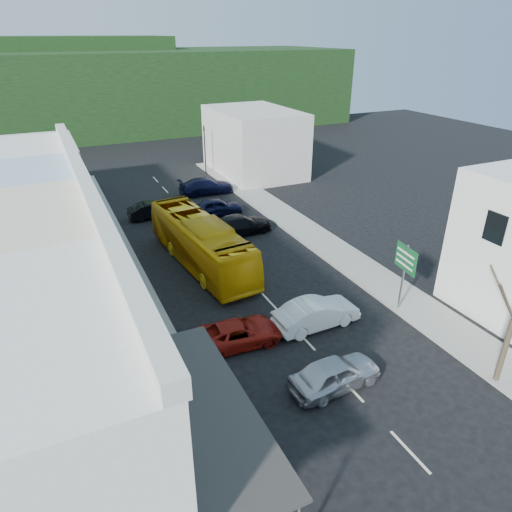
{
  "coord_description": "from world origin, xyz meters",
  "views": [
    {
      "loc": [
        -10.68,
        -16.74,
        14.56
      ],
      "look_at": [
        0.0,
        6.0,
        2.2
      ],
      "focal_mm": 32.0,
      "sensor_mm": 36.0,
      "label": 1
    }
  ],
  "objects": [
    {
      "name": "hillside",
      "position": [
        -1.45,
        65.09,
        6.73
      ],
      "size": [
        80.0,
        26.0,
        14.0
      ],
      "color": "black",
      "rests_on": "ground"
    },
    {
      "name": "pedestrian_left",
      "position": [
        -8.5,
        3.78,
        1.0
      ],
      "size": [
        0.57,
        0.7,
        1.7
      ],
      "primitive_type": "imported",
      "rotation": [
        0.0,
        0.0,
        1.9
      ],
      "color": "black",
      "rests_on": "sidewalk_left"
    },
    {
      "name": "distant_block_left",
      "position": [
        -12.0,
        27.0,
        3.0
      ],
      "size": [
        8.0,
        10.0,
        6.0
      ],
      "primitive_type": "cube",
      "color": "#B7B2A8",
      "rests_on": "ground"
    },
    {
      "name": "car_navy_far",
      "position": [
        3.46,
        25.03,
        0.7
      ],
      "size": [
        4.56,
        2.0,
        1.4
      ],
      "primitive_type": "imported",
      "rotation": [
        0.0,
        0.0,
        1.54
      ],
      "color": "black",
      "rests_on": "ground"
    },
    {
      "name": "sidewalk_left",
      "position": [
        -7.5,
        10.0,
        0.07
      ],
      "size": [
        3.0,
        52.0,
        0.15
      ],
      "primitive_type": "cube",
      "color": "gray",
      "rests_on": "ground"
    },
    {
      "name": "traffic_signal",
      "position": [
        5.8,
        31.81,
        2.7
      ],
      "size": [
        1.29,
        1.45,
        5.4
      ],
      "primitive_type": null,
      "rotation": [
        0.0,
        0.0,
        2.76
      ],
      "color": "black",
      "rests_on": "ground"
    },
    {
      "name": "ground",
      "position": [
        0.0,
        0.0,
        0.0
      ],
      "size": [
        120.0,
        120.0,
        0.0
      ],
      "primitive_type": "plane",
      "color": "black",
      "rests_on": "ground"
    },
    {
      "name": "car_white",
      "position": [
        1.18,
        0.77,
        0.7
      ],
      "size": [
        4.46,
        1.94,
        1.4
      ],
      "primitive_type": "imported",
      "rotation": [
        0.0,
        0.0,
        1.6
      ],
      "color": "white",
      "rests_on": "ground"
    },
    {
      "name": "car_navy_mid",
      "position": [
        2.31,
        19.01,
        0.7
      ],
      "size": [
        4.56,
        2.25,
        1.4
      ],
      "primitive_type": "imported",
      "rotation": [
        0.0,
        0.0,
        1.47
      ],
      "color": "black",
      "rests_on": "ground"
    },
    {
      "name": "distant_block_right",
      "position": [
        11.0,
        30.0,
        3.5
      ],
      "size": [
        8.0,
        12.0,
        7.0
      ],
      "primitive_type": "cube",
      "color": "#B7B2A8",
      "rests_on": "ground"
    },
    {
      "name": "bus",
      "position": [
        -2.05,
        10.55,
        1.55
      ],
      "size": [
        3.58,
        11.78,
        3.1
      ],
      "primitive_type": "imported",
      "rotation": [
        0.0,
        0.0,
        0.09
      ],
      "color": "#EFB00D",
      "rests_on": "ground"
    },
    {
      "name": "car_silver",
      "position": [
        -0.63,
        -3.71,
        0.7
      ],
      "size": [
        4.5,
        2.07,
        1.4
      ],
      "primitive_type": "imported",
      "rotation": [
        0.0,
        0.0,
        1.63
      ],
      "color": "silver",
      "rests_on": "ground"
    },
    {
      "name": "car_black_far",
      "position": [
        -2.94,
        20.75,
        0.7
      ],
      "size": [
        4.45,
        1.93,
        1.4
      ],
      "primitive_type": "imported",
      "rotation": [
        0.0,
        0.0,
        1.6
      ],
      "color": "black",
      "rests_on": "ground"
    },
    {
      "name": "shopfront_row",
      "position": [
        -12.49,
        5.0,
        4.0
      ],
      "size": [
        8.25,
        30.0,
        8.0
      ],
      "color": "silver",
      "rests_on": "ground"
    },
    {
      "name": "direction_sign",
      "position": [
        6.4,
        0.12,
        2.07
      ],
      "size": [
        0.7,
        1.92,
        4.13
      ],
      "primitive_type": null,
      "rotation": [
        0.0,
        0.0,
        -0.14
      ],
      "color": "#125326",
      "rests_on": "ground"
    },
    {
      "name": "car_red",
      "position": [
        -3.31,
        1.09,
        0.7
      ],
      "size": [
        4.71,
        2.18,
        1.4
      ],
      "primitive_type": "imported",
      "rotation": [
        0.0,
        0.0,
        1.51
      ],
      "color": "maroon",
      "rests_on": "ground"
    },
    {
      "name": "car_black_near",
      "position": [
        2.43,
        14.26,
        0.7
      ],
      "size": [
        4.67,
        2.31,
        1.4
      ],
      "primitive_type": "imported",
      "rotation": [
        0.0,
        0.0,
        1.68
      ],
      "color": "black",
      "rests_on": "ground"
    },
    {
      "name": "sidewalk_right",
      "position": [
        7.5,
        10.0,
        0.07
      ],
      "size": [
        3.0,
        52.0,
        0.15
      ],
      "primitive_type": "cube",
      "color": "gray",
      "rests_on": "ground"
    }
  ]
}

